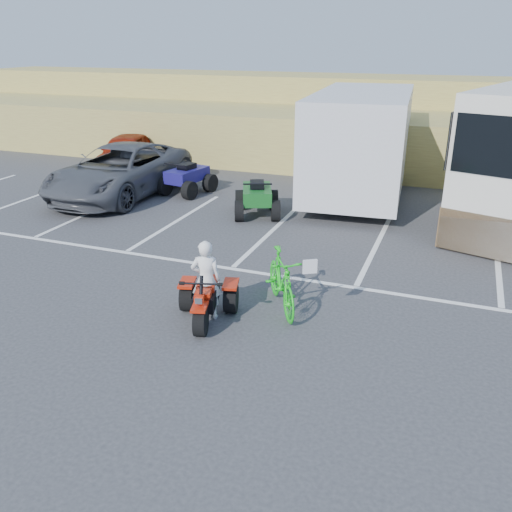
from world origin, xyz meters
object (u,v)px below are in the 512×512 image
(red_trike_atv, at_px, (206,321))
(grey_pickup, at_px, (120,171))
(red_car, at_px, (126,152))
(quad_atv_green, at_px, (257,215))
(quad_atv_blue, at_px, (188,193))
(green_dirt_bike, at_px, (281,281))
(rider, at_px, (206,280))
(cargo_trailer, at_px, (361,141))

(red_trike_atv, height_order, grey_pickup, grey_pickup)
(red_car, distance_m, quad_atv_green, 7.54)
(red_trike_atv, bearing_deg, quad_atv_blue, 103.55)
(green_dirt_bike, distance_m, red_car, 12.56)
(quad_atv_green, bearing_deg, rider, -99.52)
(rider, height_order, quad_atv_blue, rider)
(quad_atv_blue, relative_size, quad_atv_green, 1.00)
(red_trike_atv, bearing_deg, quad_atv_green, 86.39)
(red_trike_atv, bearing_deg, red_car, 113.41)
(quad_atv_blue, bearing_deg, rider, -49.91)
(red_trike_atv, distance_m, green_dirt_bike, 1.53)
(red_trike_atv, bearing_deg, cargo_trailer, 68.49)
(red_trike_atv, xyz_separation_m, grey_pickup, (-6.13, 6.54, 0.78))
(grey_pickup, xyz_separation_m, quad_atv_blue, (1.88, 0.92, -0.78))
(green_dirt_bike, bearing_deg, red_trike_atv, -170.76)
(red_car, height_order, quad_atv_blue, red_car)
(grey_pickup, distance_m, quad_atv_blue, 2.23)
(green_dirt_bike, bearing_deg, grey_pickup, 110.51)
(green_dirt_bike, distance_m, quad_atv_green, 5.74)
(red_trike_atv, bearing_deg, grey_pickup, 117.03)
(green_dirt_bike, bearing_deg, cargo_trailer, 59.79)
(red_trike_atv, relative_size, cargo_trailer, 0.20)
(grey_pickup, height_order, quad_atv_blue, grey_pickup)
(green_dirt_bike, height_order, red_car, red_car)
(cargo_trailer, xyz_separation_m, quad_atv_blue, (-5.12, -1.80, -1.71))
(quad_atv_blue, bearing_deg, green_dirt_bike, -40.54)
(green_dirt_bike, xyz_separation_m, quad_atv_green, (-2.44, 5.16, -0.55))
(rider, relative_size, red_car, 0.37)
(rider, relative_size, quad_atv_blue, 0.88)
(cargo_trailer, bearing_deg, quad_atv_green, -129.83)
(green_dirt_bike, distance_m, grey_pickup, 9.13)
(red_car, bearing_deg, rider, -64.23)
(green_dirt_bike, bearing_deg, quad_atv_green, 83.60)
(red_trike_atv, relative_size, green_dirt_bike, 0.77)
(rider, relative_size, grey_pickup, 0.26)
(quad_atv_blue, bearing_deg, grey_pickup, -143.75)
(red_car, bearing_deg, green_dirt_bike, -57.96)
(rider, height_order, grey_pickup, grey_pickup)
(cargo_trailer, bearing_deg, green_dirt_bike, -93.13)
(green_dirt_bike, xyz_separation_m, grey_pickup, (-7.21, 5.60, 0.23))
(red_car, relative_size, quad_atv_green, 2.37)
(cargo_trailer, height_order, quad_atv_green, cargo_trailer)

